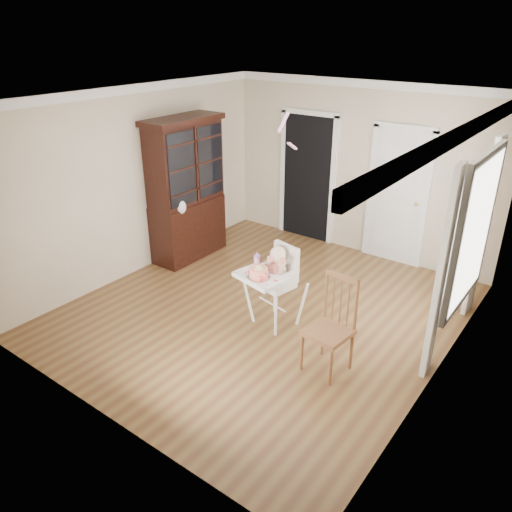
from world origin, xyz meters
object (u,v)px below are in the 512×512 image
Objects in this scene: sippy_cup at (257,260)px; china_cabinet at (186,190)px; cake at (259,273)px; high_chair at (276,277)px; dining_chair at (330,328)px.

china_cabinet is (-2.01, 0.88, 0.29)m from sippy_cup.
cake is 2.50m from china_cabinet.
sippy_cup is at bearing 129.95° from cake.
dining_chair is at bearing -9.87° from high_chair.
dining_chair is at bearing -7.36° from cake.
cake is 0.31m from sippy_cup.
sippy_cup is at bearing -162.08° from high_chair.
cake is at bearing -91.91° from high_chair.
high_chair is at bearing 75.96° from cake.
dining_chair reaches higher than high_chair.
high_chair is 5.49× the size of sippy_cup.
china_cabinet is at bearing 153.15° from cake.
dining_chair is (1.24, -0.37, -0.30)m from sippy_cup.
high_chair is 3.73× the size of cake.
china_cabinet is at bearing 165.54° from dining_chair.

